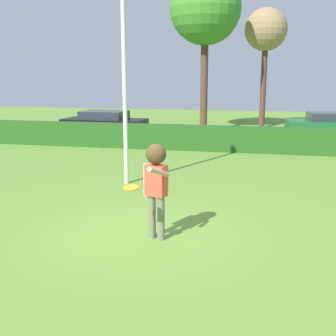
% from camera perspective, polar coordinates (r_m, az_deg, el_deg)
% --- Properties ---
extents(ground_plane, '(60.00, 60.00, 0.00)m').
position_cam_1_polar(ground_plane, '(8.38, -2.89, -8.78)').
color(ground_plane, olive).
extents(person, '(0.54, 0.83, 1.81)m').
position_cam_1_polar(person, '(7.78, -1.62, -1.31)').
color(person, slate).
rests_on(person, ground).
extents(frisbee, '(0.26, 0.26, 0.06)m').
position_cam_1_polar(frisbee, '(7.17, -4.99, -2.64)').
color(frisbee, orange).
extents(lamppost, '(0.24, 0.24, 5.96)m').
position_cam_1_polar(lamppost, '(11.83, -5.90, 13.61)').
color(lamppost, silver).
rests_on(lamppost, ground).
extents(hedge_row, '(28.88, 0.90, 0.98)m').
position_cam_1_polar(hedge_row, '(17.54, 5.48, 4.00)').
color(hedge_row, '#26571B').
rests_on(hedge_row, ground).
extents(parked_car_black, '(4.29, 2.01, 1.25)m').
position_cam_1_polar(parked_car_black, '(21.98, -8.51, 6.12)').
color(parked_car_black, black).
rests_on(parked_car_black, ground).
extents(parked_car_green, '(4.35, 2.15, 1.25)m').
position_cam_1_polar(parked_car_green, '(22.28, 21.05, 5.52)').
color(parked_car_green, '#1E6633').
rests_on(parked_car_green, ground).
extents(birch_tree, '(3.72, 3.72, 8.25)m').
position_cam_1_polar(birch_tree, '(23.52, 5.03, 20.40)').
color(birch_tree, brown).
rests_on(birch_tree, ground).
extents(maple_tree, '(2.37, 2.37, 6.71)m').
position_cam_1_polar(maple_tree, '(25.59, 12.98, 17.39)').
color(maple_tree, brown).
rests_on(maple_tree, ground).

